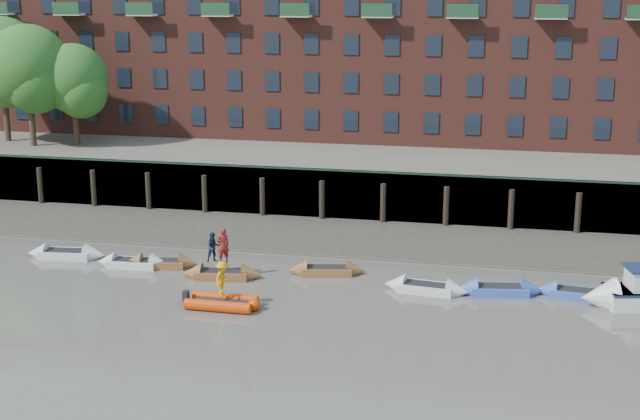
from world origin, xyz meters
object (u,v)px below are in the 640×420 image
(rowboat_1, at_px, (133,263))
(person_rower_a, at_px, (223,245))
(rowboat_5, at_px, (426,288))
(person_rower_b, at_px, (213,247))
(rib_tender, at_px, (225,302))
(person_rib_crew, at_px, (222,279))
(rowboat_0, at_px, (66,254))
(rowboat_3, at_px, (222,274))
(rowboat_7, at_px, (579,294))
(rowboat_2, at_px, (160,263))
(rowboat_6, at_px, (499,290))
(motor_launch, at_px, (636,293))
(rowboat_4, at_px, (327,270))

(rowboat_1, xyz_separation_m, person_rower_a, (5.37, -0.72, 1.55))
(rowboat_5, bearing_deg, person_rower_b, -173.33)
(rowboat_5, height_order, rib_tender, rowboat_5)
(person_rower_b, distance_m, person_rib_crew, 4.60)
(rowboat_0, xyz_separation_m, rowboat_3, (9.67, -1.53, -0.01))
(rowboat_7, distance_m, rib_tender, 17.24)
(rowboat_2, bearing_deg, rowboat_5, -14.41)
(rowboat_1, xyz_separation_m, rowboat_2, (1.45, 0.27, -0.00))
(rowboat_1, height_order, rowboat_6, rowboat_6)
(motor_launch, bearing_deg, rowboat_7, -26.38)
(rowboat_2, bearing_deg, person_rower_a, -24.76)
(rowboat_7, bearing_deg, rowboat_5, -167.96)
(person_rower_b, bearing_deg, rowboat_6, -30.37)
(motor_launch, bearing_deg, person_rower_b, -12.85)
(rowboat_5, height_order, motor_launch, motor_launch)
(rowboat_2, bearing_deg, person_rower_b, -26.00)
(rowboat_6, bearing_deg, rowboat_1, 169.95)
(motor_launch, bearing_deg, rowboat_5, -12.37)
(rowboat_3, bearing_deg, rib_tender, -78.35)
(rowboat_3, distance_m, rowboat_4, 5.50)
(rowboat_5, relative_size, rowboat_6, 0.97)
(rowboat_0, height_order, rowboat_3, rowboat_0)
(rib_tender, bearing_deg, rowboat_0, 153.59)
(rowboat_2, distance_m, rib_tender, 7.47)
(person_rower_b, bearing_deg, rowboat_5, -32.19)
(rowboat_1, xyz_separation_m, rowboat_5, (15.91, -0.68, 0.01))
(rowboat_0, distance_m, rowboat_6, 23.86)
(rib_tender, xyz_separation_m, person_rib_crew, (-0.11, 0.09, 1.15))
(rib_tender, height_order, motor_launch, motor_launch)
(person_rib_crew, bearing_deg, person_rower_a, 25.89)
(person_rower_b, bearing_deg, person_rower_a, -38.24)
(rowboat_6, distance_m, motor_launch, 6.42)
(rowboat_3, height_order, rib_tender, rowboat_3)
(rowboat_5, bearing_deg, rowboat_1, -175.65)
(rowboat_1, distance_m, rowboat_3, 5.37)
(rowboat_2, relative_size, person_rib_crew, 2.55)
(rowboat_6, relative_size, person_rib_crew, 2.69)
(motor_launch, height_order, person_rower_b, person_rower_b)
(rowboat_5, bearing_deg, rowboat_6, 14.10)
(rowboat_0, bearing_deg, rowboat_5, -9.98)
(person_rower_a, relative_size, person_rower_b, 1.18)
(rowboat_0, xyz_separation_m, motor_launch, (30.24, -1.27, 0.40))
(rib_tender, distance_m, person_rower_a, 4.71)
(rib_tender, bearing_deg, rowboat_1, 144.54)
(rowboat_2, distance_m, rowboat_4, 9.08)
(motor_launch, relative_size, person_rower_b, 3.98)
(rowboat_0, relative_size, rowboat_5, 1.05)
(motor_launch, xyz_separation_m, person_rib_crew, (-19.18, -4.30, 0.78))
(rowboat_6, xyz_separation_m, person_rower_a, (-14.11, -0.49, 1.54))
(rowboat_2, height_order, rowboat_3, rowboat_3)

